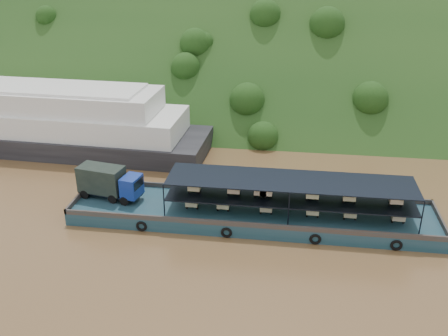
# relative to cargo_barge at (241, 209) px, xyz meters

# --- Properties ---
(ground) EXTENTS (160.00, 160.00, 0.00)m
(ground) POSITION_rel_cargo_barge_xyz_m (-0.34, 1.74, -1.12)
(ground) COLOR brown
(ground) RESTS_ON ground
(hillside) EXTENTS (140.00, 39.60, 39.60)m
(hillside) POSITION_rel_cargo_barge_xyz_m (-0.34, 37.74, -1.12)
(hillside) COLOR #183B15
(hillside) RESTS_ON ground
(cargo_barge) EXTENTS (35.06, 7.18, 4.54)m
(cargo_barge) POSITION_rel_cargo_barge_xyz_m (0.00, 0.00, 0.00)
(cargo_barge) COLOR #133743
(cargo_barge) RESTS_ON ground
(passenger_ferry) EXTENTS (41.17, 11.87, 8.26)m
(passenger_ferry) POSITION_rel_cargo_barge_xyz_m (-26.43, 15.33, 2.46)
(passenger_ferry) COLOR black
(passenger_ferry) RESTS_ON ground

